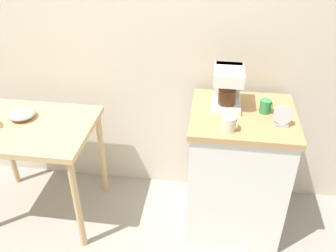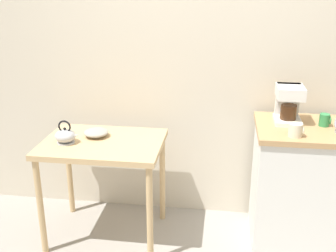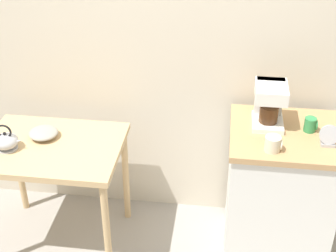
{
  "view_description": "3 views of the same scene",
  "coord_description": "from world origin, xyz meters",
  "px_view_note": "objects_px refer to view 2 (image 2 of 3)",
  "views": [
    {
      "loc": [
        0.58,
        -1.91,
        2.07
      ],
      "look_at": [
        0.32,
        -0.05,
        0.86
      ],
      "focal_mm": 38.95,
      "sensor_mm": 36.0,
      "label": 1
    },
    {
      "loc": [
        0.22,
        -2.68,
        1.88
      ],
      "look_at": [
        -0.15,
        -0.05,
        0.92
      ],
      "focal_mm": 44.33,
      "sensor_mm": 36.0,
      "label": 2
    },
    {
      "loc": [
        0.4,
        -2.38,
        2.43
      ],
      "look_at": [
        0.09,
        -0.0,
        0.95
      ],
      "focal_mm": 52.23,
      "sensor_mm": 36.0,
      "label": 3
    }
  ],
  "objects_px": {
    "mug_small_cream": "(296,130)",
    "mug_tall_green": "(325,120)",
    "teakettle": "(66,136)",
    "coffee_maker": "(289,102)",
    "bowl_stoneware": "(96,133)"
  },
  "relations": [
    {
      "from": "coffee_maker",
      "to": "teakettle",
      "type": "bearing_deg",
      "value": -170.38
    },
    {
      "from": "mug_small_cream",
      "to": "coffee_maker",
      "type": "bearing_deg",
      "value": 93.02
    },
    {
      "from": "mug_small_cream",
      "to": "teakettle",
      "type": "bearing_deg",
      "value": 178.85
    },
    {
      "from": "teakettle",
      "to": "mug_tall_green",
      "type": "bearing_deg",
      "value": 6.43
    },
    {
      "from": "teakettle",
      "to": "coffee_maker",
      "type": "bearing_deg",
      "value": 9.62
    },
    {
      "from": "coffee_maker",
      "to": "mug_tall_green",
      "type": "bearing_deg",
      "value": -13.98
    },
    {
      "from": "mug_small_cream",
      "to": "mug_tall_green",
      "type": "bearing_deg",
      "value": 45.8
    },
    {
      "from": "bowl_stoneware",
      "to": "mug_small_cream",
      "type": "xyz_separation_m",
      "value": [
        1.37,
        -0.18,
        0.16
      ]
    },
    {
      "from": "bowl_stoneware",
      "to": "mug_small_cream",
      "type": "distance_m",
      "value": 1.39
    },
    {
      "from": "mug_tall_green",
      "to": "mug_small_cream",
      "type": "bearing_deg",
      "value": -134.2
    },
    {
      "from": "teakettle",
      "to": "mug_small_cream",
      "type": "bearing_deg",
      "value": -1.15
    },
    {
      "from": "mug_small_cream",
      "to": "mug_tall_green",
      "type": "xyz_separation_m",
      "value": [
        0.22,
        0.23,
        -0.0
      ]
    },
    {
      "from": "bowl_stoneware",
      "to": "mug_small_cream",
      "type": "height_order",
      "value": "mug_small_cream"
    },
    {
      "from": "teakettle",
      "to": "mug_small_cream",
      "type": "xyz_separation_m",
      "value": [
        1.55,
        -0.03,
        0.14
      ]
    },
    {
      "from": "bowl_stoneware",
      "to": "coffee_maker",
      "type": "height_order",
      "value": "coffee_maker"
    }
  ]
}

